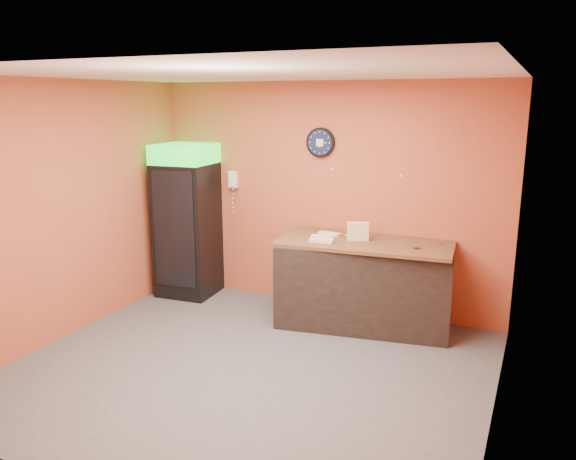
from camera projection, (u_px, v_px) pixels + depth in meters
The scene contains 15 objects.
floor at pixel (248, 369), 5.50m from camera, with size 4.50×4.50×0.00m, color #47474C.
back_wall at pixel (324, 197), 6.95m from camera, with size 4.50×0.02×2.80m, color #B05431.
left_wall at pixel (65, 211), 6.10m from camera, with size 0.02×4.00×2.80m, color #B05431.
right_wall at pixel (505, 259), 4.26m from camera, with size 0.02×4.00×2.80m, color #B05431.
ceiling at pixel (243, 73), 4.86m from camera, with size 4.50×4.00×0.02m, color white.
beverage_cooler at pixel (186, 223), 7.43m from camera, with size 0.76×0.77×2.02m.
prep_counter at pixel (364, 285), 6.50m from camera, with size 1.94×0.86×0.97m, color black.
wall_clock at pixel (321, 142), 6.79m from camera, with size 0.36×0.06×0.36m.
wall_phone at pixel (233, 179), 7.39m from camera, with size 0.12×0.11×0.22m.
butcher_paper at pixel (365, 243), 6.38m from camera, with size 1.96×0.94×0.04m, color brown.
sub_roll_stack at pixel (358, 231), 6.38m from camera, with size 0.26×0.16×0.21m.
wrapped_sandwich_left at pixel (322, 237), 6.47m from camera, with size 0.26×0.10×0.04m, color silver.
wrapped_sandwich_mid at pixel (322, 241), 6.31m from camera, with size 0.27×0.11×0.04m, color silver.
wrapped_sandwich_right at pixel (329, 234), 6.62m from camera, with size 0.26×0.10×0.04m, color silver.
kitchen_tool at pixel (359, 235), 6.52m from camera, with size 0.07×0.07×0.07m, color silver.
Camera 1 is at (2.47, -4.41, 2.59)m, focal length 35.00 mm.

